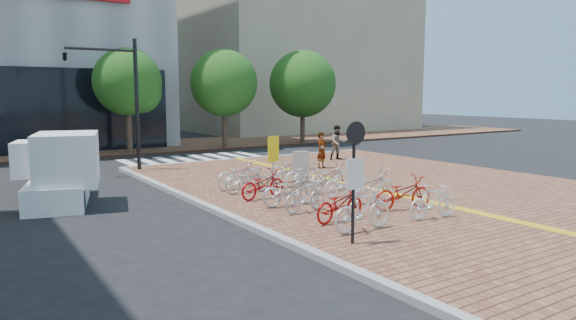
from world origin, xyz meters
TOP-DOWN VIEW (x-y plane):
  - ground at (0.00, 0.00)m, footprint 120.00×120.00m
  - sidewalk at (3.00, -5.00)m, footprint 14.00×34.00m
  - tactile_strip at (2.00, -5.00)m, footprint 0.40×34.00m
  - kerb_west at (-4.00, -5.00)m, footprint 0.25×34.00m
  - kerb_north at (3.00, 12.00)m, footprint 14.00×0.25m
  - far_sidewalk at (0.00, 21.00)m, footprint 70.00×8.00m
  - building_beige at (18.00, 32.00)m, footprint 20.00×18.00m
  - crosswalk at (0.50, 14.00)m, footprint 7.50×4.00m
  - street_trees at (5.04, 17.45)m, footprint 16.20×4.60m
  - bike_0 at (-2.07, -2.57)m, footprint 1.81×0.54m
  - bike_1 at (-1.90, -1.46)m, footprint 1.85×0.93m
  - bike_2 at (-2.06, -0.11)m, footprint 1.59×0.65m
  - bike_3 at (-1.97, 0.81)m, footprint 1.91×0.85m
  - bike_4 at (-2.11, 2.22)m, footprint 1.87×0.97m
  - bike_5 at (-2.07, 3.34)m, footprint 1.69×0.63m
  - bike_6 at (-1.93, 4.26)m, footprint 2.00×1.04m
  - bike_7 at (0.39, -2.63)m, footprint 1.61×0.66m
  - bike_8 at (0.50, -1.40)m, footprint 1.97×0.99m
  - bike_9 at (0.32, -0.17)m, footprint 2.02×0.72m
  - bike_10 at (0.26, 1.05)m, footprint 1.60×0.52m
  - bike_11 at (0.37, 1.95)m, footprint 2.04×1.03m
  - bike_12 at (0.36, 3.41)m, footprint 1.70×0.60m
  - bike_13 at (0.38, 4.43)m, footprint 2.03×0.91m
  - pedestrian_a at (3.63, 6.73)m, footprint 0.69×0.56m
  - pedestrian_b at (6.13, 8.72)m, footprint 0.97×0.82m
  - utility_box at (0.70, 4.13)m, footprint 0.59×0.46m
  - yellow_sign at (-1.44, 2.64)m, footprint 0.52×0.23m
  - notice_sign at (-2.96, -3.27)m, footprint 0.51×0.11m
  - traffic_light_pole at (-4.83, 10.86)m, footprint 3.09×1.19m
  - box_truck at (-7.66, 5.68)m, footprint 2.68×4.29m

SIDE VIEW (x-z plane):
  - ground at x=0.00m, z-range 0.00..0.00m
  - crosswalk at x=0.50m, z-range 0.00..0.01m
  - sidewalk at x=3.00m, z-range 0.00..0.15m
  - far_sidewalk at x=0.00m, z-range 0.00..0.15m
  - kerb_west at x=-4.00m, z-range 0.00..0.15m
  - kerb_north at x=3.00m, z-range 0.00..0.15m
  - tactile_strip at x=2.00m, z-range 0.15..0.16m
  - bike_5 at x=-2.07m, z-range 0.15..1.03m
  - bike_12 at x=0.36m, z-range 0.15..1.04m
  - bike_2 at x=-2.06m, z-range 0.15..1.08m
  - bike_1 at x=-1.90m, z-range 0.15..1.08m
  - bike_4 at x=-2.11m, z-range 0.15..1.09m
  - bike_7 at x=0.39m, z-range 0.15..1.09m
  - bike_10 at x=0.26m, z-range 0.15..1.10m
  - bike_3 at x=-1.97m, z-range 0.15..1.12m
  - bike_8 at x=0.50m, z-range 0.15..1.14m
  - bike_6 at x=-1.93m, z-range 0.15..1.15m
  - bike_11 at x=0.37m, z-range 0.15..1.17m
  - bike_13 at x=0.38m, z-range 0.15..1.18m
  - bike_9 at x=0.32m, z-range 0.15..1.21m
  - bike_0 at x=-2.07m, z-range 0.15..1.23m
  - utility_box at x=0.70m, z-range 0.15..1.34m
  - pedestrian_a at x=3.63m, z-range 0.15..1.78m
  - pedestrian_b at x=6.13m, z-range 0.15..1.91m
  - box_truck at x=-7.66m, z-range -0.07..2.24m
  - yellow_sign at x=-1.44m, z-range 0.53..2.49m
  - notice_sign at x=-2.96m, z-range 0.51..3.27m
  - street_trees at x=5.04m, z-range 0.92..7.27m
  - traffic_light_pole at x=-4.83m, z-range 1.24..6.99m
  - building_beige at x=18.00m, z-range 0.00..18.00m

